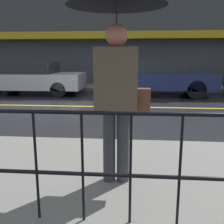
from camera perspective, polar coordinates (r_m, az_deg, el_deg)
The scene contains 8 objects.
ground_plane at distance 8.45m, azimuth -3.77°, elevation 1.19°, with size 80.00×80.00×0.00m, color black.
sidewalk_near at distance 3.71m, azimuth -15.83°, elevation -12.63°, with size 28.00×2.61×0.14m.
sidewalk_far at distance 12.95m, azimuth -0.71°, elevation 5.36°, with size 28.00×1.71×0.14m.
lane_marking at distance 8.45m, azimuth -3.77°, elevation 1.22°, with size 25.20×0.12×0.01m.
building_storefront at distance 13.95m, azimuth -0.33°, elevation 19.23°, with size 28.00×0.85×6.73m.
pedestrian at distance 2.90m, azimuth 1.10°, elevation 17.29°, with size 1.06×1.06×2.20m.
car_silver at distance 11.64m, azimuth -16.98°, elevation 7.14°, with size 4.22×1.87×1.34m.
car_navy at distance 10.84m, azimuth 9.71°, elevation 7.47°, with size 4.45×1.78×1.45m.
Camera 1 is at (1.26, -8.20, 1.60)m, focal length 42.00 mm.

